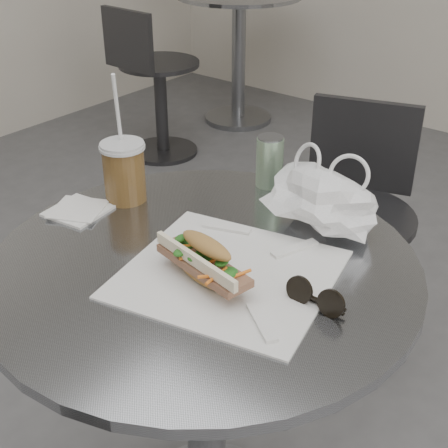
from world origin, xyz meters
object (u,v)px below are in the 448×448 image
Objects in this scene: cafe_table at (205,378)px; iced_coffee at (124,170)px; bg_chair at (154,92)px; drink_can at (270,161)px; chair_far at (344,249)px; bg_table at (239,43)px; sunglasses at (316,298)px; banh_mi at (205,261)px.

iced_coffee is (-0.28, 0.08, 0.34)m from cafe_table.
drink_can is (1.53, -1.19, 0.45)m from bg_chair.
iced_coffee is (-0.17, -0.70, 0.46)m from chair_far.
sunglasses is at bearing -50.27° from bg_table.
banh_mi is (1.64, -2.25, 0.31)m from bg_table.
cafe_table and bg_table have the same top height.
chair_far is 0.95m from banh_mi.
chair_far is 7.38× the size of sunglasses.
sunglasses is at bearing 96.46° from chair_far.
chair_far is at bearing 111.40° from banh_mi.
chair_far is at bearing 93.35° from drink_can.
banh_mi is (0.04, -0.05, 0.31)m from cafe_table.
banh_mi reaches higher than bg_table.
chair_far is (-0.11, 0.78, -0.12)m from cafe_table.
chair_far is 0.85m from iced_coffee.
bg_chair is 3.21× the size of banh_mi.
cafe_table is at bearing -178.35° from sunglasses.
sunglasses reaches higher than chair_far.
drink_can is at bearing 119.99° from banh_mi.
banh_mi is 0.34m from iced_coffee.
cafe_table is at bearing 81.17° from chair_far.
drink_can is at bearing 51.29° from iced_coffee.
bg_table is 0.95× the size of bg_chair.
iced_coffee is at bearing -58.03° from bg_table.
drink_can reaches higher than banh_mi.
bg_table is 6.67× the size of drink_can.
bg_chair reaches higher than chair_far.
sunglasses is at bearing 27.11° from banh_mi.
sunglasses is (0.33, -0.77, 0.42)m from chair_far.
sunglasses is (0.22, 0.01, 0.29)m from cafe_table.
cafe_table is at bearing -75.23° from drink_can.
bg_table is 3.07× the size of banh_mi.
banh_mi reaches higher than chair_far.
drink_can reaches higher than chair_far.
cafe_table is 2.21m from bg_chair.
banh_mi is at bearing -70.81° from drink_can.
chair_far is 0.94m from sunglasses.
cafe_table is 0.45m from iced_coffee.
cafe_table is 3.15× the size of banh_mi.
cafe_table is 0.98× the size of bg_chair.
sunglasses is at bearing 1.72° from cafe_table.
cafe_table is 0.32m from banh_mi.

